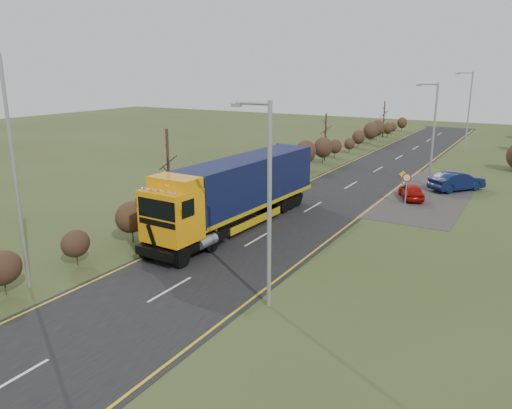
{
  "coord_description": "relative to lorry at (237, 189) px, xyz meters",
  "views": [
    {
      "loc": [
        13.68,
        -19.99,
        9.64
      ],
      "look_at": [
        -0.13,
        3.99,
        2.08
      ],
      "focal_mm": 35.0,
      "sensor_mm": 36.0,
      "label": 1
    }
  ],
  "objects": [
    {
      "name": "speed_sign",
      "position": [
        7.86,
        10.46,
        -0.79
      ],
      "size": [
        0.66,
        0.1,
        2.39
      ],
      "color": "#989B9E",
      "rests_on": "ground"
    },
    {
      "name": "layby",
      "position": [
        8.76,
        14.61,
        -2.45
      ],
      "size": [
        6.0,
        18.0,
        0.02
      ],
      "primitive_type": "cube",
      "color": "#2D2A28",
      "rests_on": "ground"
    },
    {
      "name": "hedgerow",
      "position": [
        -3.74,
        2.51,
        -0.84
      ],
      "size": [
        2.24,
        102.04,
        6.05
      ],
      "color": "#322216",
      "rests_on": "ground"
    },
    {
      "name": "streetlight_far",
      "position": [
        7.94,
        38.21,
        2.68
      ],
      "size": [
        1.98,
        0.19,
        9.32
      ],
      "color": "#989B9E",
      "rests_on": "ground"
    },
    {
      "name": "lane_markings",
      "position": [
        2.26,
        4.31,
        -2.43
      ],
      "size": [
        7.52,
        116.0,
        0.01
      ],
      "color": "gold",
      "rests_on": "road"
    },
    {
      "name": "streetlight_near",
      "position": [
        6.76,
        -8.53,
        2.2
      ],
      "size": [
        1.81,
        0.18,
        8.49
      ],
      "color": "#989B9E",
      "rests_on": "ground"
    },
    {
      "name": "streetlight_mid",
      "position": [
        7.96,
        17.86,
        2.23
      ],
      "size": [
        1.82,
        0.18,
        8.54
      ],
      "color": "#989B9E",
      "rests_on": "ground"
    },
    {
      "name": "car_red_hatchback",
      "position": [
        7.82,
        12.47,
        -1.86
      ],
      "size": [
        2.79,
        3.84,
        1.21
      ],
      "primitive_type": "imported",
      "rotation": [
        0.0,
        0.0,
        3.57
      ],
      "color": "#9F0B07",
      "rests_on": "ground"
    },
    {
      "name": "left_pole",
      "position": [
        -3.5,
        -12.37,
        2.67
      ],
      "size": [
        0.16,
        0.16,
        10.26
      ],
      "primitive_type": "cylinder",
      "color": "#989B9E",
      "rests_on": "ground"
    },
    {
      "name": "ground",
      "position": [
        2.26,
        -5.39,
        -2.46
      ],
      "size": [
        160.0,
        160.0,
        0.0
      ],
      "primitive_type": "plane",
      "color": "#353F1B",
      "rests_on": "ground"
    },
    {
      "name": "warning_board",
      "position": [
        6.46,
        15.16,
        -1.51
      ],
      "size": [
        0.62,
        0.11,
        1.61
      ],
      "color": "#989B9E",
      "rests_on": "ground"
    },
    {
      "name": "lorry",
      "position": [
        0.0,
        0.0,
        0.0
      ],
      "size": [
        3.17,
        15.68,
        4.34
      ],
      "rotation": [
        0.0,
        0.0,
        -0.05
      ],
      "color": "black",
      "rests_on": "ground"
    },
    {
      "name": "road",
      "position": [
        2.26,
        4.61,
        -2.45
      ],
      "size": [
        8.0,
        120.0,
        0.02
      ],
      "primitive_type": "cube",
      "color": "black",
      "rests_on": "ground"
    },
    {
      "name": "car_blue_sedan",
      "position": [
        10.37,
        17.13,
        -1.68
      ],
      "size": [
        4.18,
        4.78,
        1.56
      ],
      "primitive_type": "imported",
      "rotation": [
        0.0,
        0.0,
        2.49
      ],
      "color": "#091234",
      "rests_on": "ground"
    }
  ]
}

